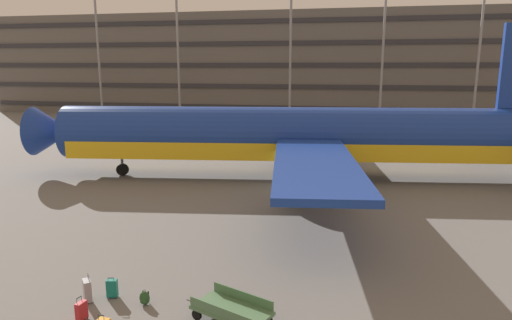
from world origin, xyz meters
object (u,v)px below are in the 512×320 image
at_px(suitcase_red, 81,311).
at_px(airliner, 299,136).
at_px(backpack_silver, 145,298).
at_px(baggage_cart, 232,310).
at_px(suitcase_scuffed, 87,290).
at_px(suitcase_laid_flat, 112,288).

bearing_deg(suitcase_red, airliner, 76.94).
distance_m(backpack_silver, baggage_cart, 3.33).
height_order(suitcase_scuffed, baggage_cart, suitcase_scuffed).
distance_m(airliner, suitcase_red, 21.72).
relative_size(backpack_silver, baggage_cart, 0.17).
xyz_separation_m(backpack_silver, baggage_cart, (3.30, -0.44, 0.18)).
distance_m(suitcase_red, backpack_silver, 2.11).
height_order(suitcase_scuffed, backpack_silver, suitcase_scuffed).
distance_m(suitcase_scuffed, baggage_cart, 5.39).
bearing_deg(backpack_silver, suitcase_laid_flat, 170.27).
relative_size(suitcase_scuffed, backpack_silver, 1.85).
bearing_deg(backpack_silver, suitcase_red, -139.43).
height_order(airliner, suitcase_red, airliner).
bearing_deg(suitcase_scuffed, suitcase_red, -66.81).
distance_m(airliner, backpack_silver, 20.10).
relative_size(suitcase_laid_flat, backpack_silver, 1.48).
distance_m(airliner, baggage_cart, 20.24).
height_order(airliner, backpack_silver, airliner).
relative_size(suitcase_laid_flat, baggage_cart, 0.25).
xyz_separation_m(suitcase_red, baggage_cart, (4.89, 0.93, 0.07)).
relative_size(airliner, backpack_silver, 74.38).
xyz_separation_m(airliner, suitcase_red, (-4.87, -20.98, -2.84)).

